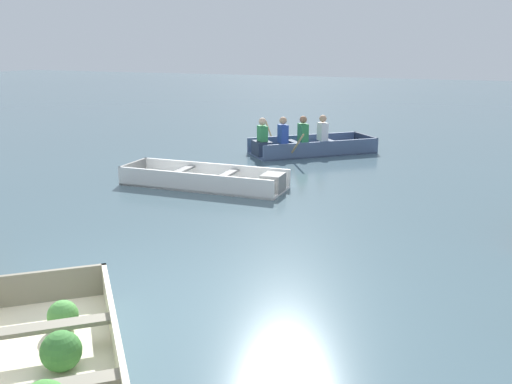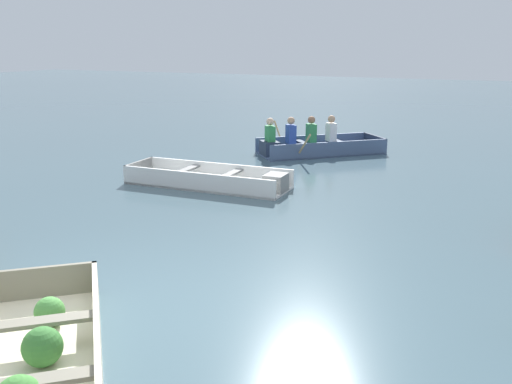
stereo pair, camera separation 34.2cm
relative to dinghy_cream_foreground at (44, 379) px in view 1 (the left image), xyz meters
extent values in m
plane|color=#47606B|center=(0.09, 1.59, -0.14)|extent=(80.00, 80.00, 0.00)
cube|color=beige|center=(0.36, 0.46, 0.05)|extent=(2.12, 2.42, 0.38)
cube|color=gray|center=(-1.12, 1.24, 0.05)|extent=(0.98, 0.86, 0.38)
cube|color=gray|center=(-0.41, 0.43, 0.14)|extent=(0.97, 0.88, 0.04)
sphere|color=#387533|center=(-0.08, 0.29, 0.07)|extent=(0.34, 0.34, 0.34)
sphere|color=#4C9342|center=(-0.54, 0.84, 0.04)|extent=(0.29, 0.29, 0.29)
cube|color=white|center=(-1.98, 6.37, -0.12)|extent=(3.17, 1.08, 0.04)
cube|color=white|center=(-1.99, 6.83, 0.04)|extent=(3.14, 0.16, 0.35)
cube|color=white|center=(-1.96, 5.90, 0.04)|extent=(3.14, 0.16, 0.35)
cube|color=gray|center=(-3.52, 6.31, 0.04)|extent=(0.08, 0.98, 0.35)
cube|color=gray|center=(-0.59, 6.41, 0.05)|extent=(0.37, 0.45, 0.32)
cube|color=gray|center=(-1.51, 6.38, 0.12)|extent=(0.19, 0.88, 0.04)
cube|color=gray|center=(-2.45, 6.35, 0.12)|extent=(0.19, 0.88, 0.04)
cube|color=#475B7F|center=(-1.08, 10.38, -0.12)|extent=(2.99, 2.89, 0.04)
cube|color=#475B7F|center=(-0.71, 9.98, 0.05)|extent=(2.25, 2.08, 0.38)
cube|color=#475B7F|center=(-1.45, 10.78, 0.05)|extent=(2.25, 2.08, 0.38)
cube|color=#273246|center=(0.01, 11.39, 0.05)|extent=(0.81, 0.87, 0.38)
cube|color=#273246|center=(-2.06, 9.48, 0.06)|extent=(0.61, 0.62, 0.34)
cube|color=#273246|center=(-1.41, 10.08, 0.14)|extent=(0.83, 0.88, 0.04)
cube|color=#273246|center=(-0.75, 10.69, 0.14)|extent=(0.83, 0.88, 0.04)
cube|color=white|center=(-0.89, 10.56, 0.38)|extent=(0.32, 0.33, 0.44)
sphere|color=tan|center=(-0.89, 10.56, 0.70)|extent=(0.18, 0.18, 0.18)
cube|color=#338C4C|center=(-1.28, 10.20, 0.38)|extent=(0.32, 0.33, 0.44)
sphere|color=#9E7051|center=(-1.28, 10.20, 0.70)|extent=(0.18, 0.18, 0.18)
cube|color=#2D4CA5|center=(-1.66, 9.85, 0.38)|extent=(0.32, 0.33, 0.44)
sphere|color=tan|center=(-1.66, 9.85, 0.70)|extent=(0.18, 0.18, 0.18)
cube|color=#338C4C|center=(-2.05, 9.49, 0.38)|extent=(0.32, 0.33, 0.44)
sphere|color=beige|center=(-2.05, 9.49, 0.70)|extent=(0.18, 0.18, 0.18)
cylinder|color=tan|center=(-1.07, 9.20, 0.28)|extent=(0.47, 0.50, 0.55)
cylinder|color=tan|center=(-2.25, 10.49, 0.28)|extent=(0.47, 0.50, 0.55)
camera|label=1|loc=(3.02, -2.94, 2.52)|focal=40.00mm
camera|label=2|loc=(3.33, -2.80, 2.52)|focal=40.00mm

